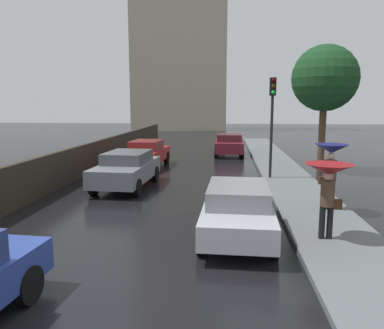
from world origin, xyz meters
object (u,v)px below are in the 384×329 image
Objects in this scene: pedestrian_with_umbrella_near at (329,177)px; traffic_light at (272,109)px; car_grey_far_ahead at (127,169)px; street_tree_near at (325,79)px; car_silver_behind_camera at (238,208)px; car_maroon_mid_road at (229,144)px; pedestrian_with_umbrella_far at (331,158)px; car_red_far_lane at (147,153)px.

pedestrian_with_umbrella_near is 0.42× the size of traffic_light.
pedestrian_with_umbrella_near is at bearing 140.58° from car_grey_far_ahead.
street_tree_near is (2.73, 2.52, 1.40)m from traffic_light.
car_silver_behind_camera is 2.50× the size of pedestrian_with_umbrella_near.
pedestrian_with_umbrella_far is at bearing -77.23° from car_maroon_mid_road.
car_grey_far_ahead is 6.61m from traffic_light.
car_red_far_lane is 12.60m from pedestrian_with_umbrella_near.
traffic_light reaches higher than car_red_far_lane.
pedestrian_with_umbrella_near is 0.29× the size of street_tree_near.
traffic_light reaches higher than pedestrian_with_umbrella_far.
pedestrian_with_umbrella_near is 7.80m from traffic_light.
pedestrian_with_umbrella_far is 0.46× the size of traffic_light.
pedestrian_with_umbrella_far reaches higher than car_silver_behind_camera.
car_silver_behind_camera is at bearing -102.66° from traffic_light.
pedestrian_with_umbrella_far reaches higher than pedestrian_with_umbrella_near.
street_tree_near reaches higher than traffic_light.
pedestrian_with_umbrella_near is 2.77m from pedestrian_with_umbrella_far.
car_red_far_lane is 7.24m from traffic_light.
traffic_light is at bearing -77.84° from car_maroon_mid_road.
pedestrian_with_umbrella_near is 10.80m from street_tree_near.
car_red_far_lane is 2.42× the size of pedestrian_with_umbrella_near.
traffic_light is (5.88, 1.92, 2.35)m from car_grey_far_ahead.
car_grey_far_ahead is 6.75m from car_silver_behind_camera.
car_maroon_mid_road is 0.69× the size of street_tree_near.
traffic_light is at bearing -159.28° from car_grey_far_ahead.
car_grey_far_ahead is at bearing -152.72° from street_tree_near.
car_maroon_mid_road is at bearing -127.63° from car_red_far_lane.
pedestrian_with_umbrella_far is at bearing 159.33° from car_grey_far_ahead.
street_tree_near is at bearing -103.00° from pedestrian_with_umbrella_near.
street_tree_near is at bearing -116.19° from pedestrian_with_umbrella_far.
car_red_far_lane is 1.02× the size of traffic_light.
traffic_light is at bearing 156.22° from car_red_far_lane.
car_silver_behind_camera is 11.17m from car_red_far_lane.
street_tree_near is (8.85, -0.55, 3.76)m from car_red_far_lane.
car_silver_behind_camera is at bearing -89.37° from car_maroon_mid_road.
car_grey_far_ahead is 0.71× the size of street_tree_near.
car_silver_behind_camera is at bearing -13.82° from pedestrian_with_umbrella_near.
pedestrian_with_umbrella_near reaches higher than car_red_far_lane.
street_tree_near is at bearing 67.53° from car_silver_behind_camera.
car_red_far_lane reaches higher than car_maroon_mid_road.
pedestrian_with_umbrella_far is at bearing -101.48° from street_tree_near.
car_grey_far_ahead is (-4.13, -10.10, 0.02)m from car_maroon_mid_road.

